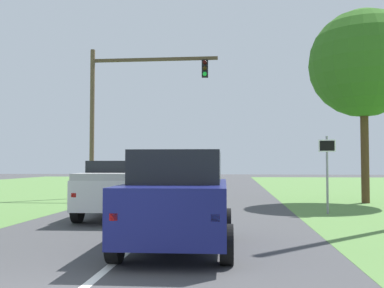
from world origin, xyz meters
name	(u,v)px	position (x,y,z in m)	size (l,w,h in m)	color
ground_plane	(169,218)	(0.00, 9.83, 0.00)	(120.00, 120.00, 0.00)	#424244
red_suv_near	(179,198)	(0.98, 4.63, 1.07)	(2.33, 4.52, 2.06)	navy
pickup_truck_lead	(120,188)	(-1.65, 9.75, 0.98)	(2.37, 4.93, 1.88)	silver
traffic_light	(123,100)	(-3.68, 17.93, 5.14)	(6.80, 0.40, 7.88)	brown
keep_moving_sign	(327,164)	(5.47, 11.50, 1.77)	(0.60, 0.09, 2.79)	gray
oak_tree_right	(363,64)	(8.09, 16.10, 6.40)	(4.95, 4.95, 8.90)	#4C351E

